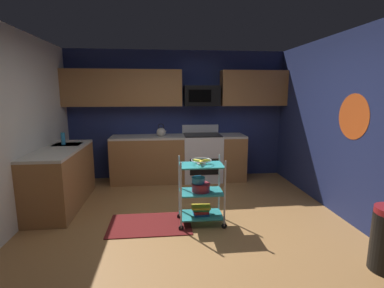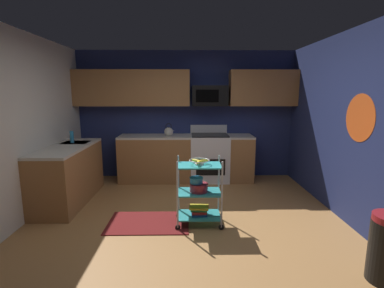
{
  "view_description": "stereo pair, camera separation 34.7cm",
  "coord_description": "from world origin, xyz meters",
  "px_view_note": "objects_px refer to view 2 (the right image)",
  "views": [
    {
      "loc": [
        -0.32,
        -3.46,
        1.76
      ],
      "look_at": [
        0.09,
        0.44,
        1.05
      ],
      "focal_mm": 26.49,
      "sensor_mm": 36.0,
      "label": 1
    },
    {
      "loc": [
        0.03,
        -3.48,
        1.76
      ],
      "look_at": [
        0.09,
        0.44,
        1.05
      ],
      "focal_mm": 26.49,
      "sensor_mm": 36.0,
      "label": 2
    }
  ],
  "objects_px": {
    "oven_range": "(209,157)",
    "book_stack": "(199,210)",
    "rolling_cart": "(199,192)",
    "mixing_bowl_small": "(196,180)",
    "fruit_bowl": "(199,161)",
    "dish_soap_bottle": "(72,137)",
    "kettle": "(169,132)",
    "microwave": "(210,96)",
    "mixing_bowl_large": "(199,187)"
  },
  "relations": [
    {
      "from": "mixing_bowl_small",
      "to": "rolling_cart",
      "type": "bearing_deg",
      "value": -7.5
    },
    {
      "from": "dish_soap_bottle",
      "to": "kettle",
      "type": "bearing_deg",
      "value": 26.47
    },
    {
      "from": "dish_soap_bottle",
      "to": "rolling_cart",
      "type": "bearing_deg",
      "value": -29.04
    },
    {
      "from": "mixing_bowl_small",
      "to": "kettle",
      "type": "bearing_deg",
      "value": 103.92
    },
    {
      "from": "oven_range",
      "to": "book_stack",
      "type": "bearing_deg",
      "value": -98.34
    },
    {
      "from": "fruit_bowl",
      "to": "mixing_bowl_large",
      "type": "bearing_deg",
      "value": 180.0
    },
    {
      "from": "rolling_cart",
      "to": "book_stack",
      "type": "xyz_separation_m",
      "value": [
        0.0,
        0.0,
        -0.26
      ]
    },
    {
      "from": "microwave",
      "to": "rolling_cart",
      "type": "relative_size",
      "value": 0.77
    },
    {
      "from": "microwave",
      "to": "dish_soap_bottle",
      "type": "relative_size",
      "value": 3.5
    },
    {
      "from": "kettle",
      "to": "dish_soap_bottle",
      "type": "bearing_deg",
      "value": -153.53
    },
    {
      "from": "fruit_bowl",
      "to": "mixing_bowl_small",
      "type": "height_order",
      "value": "fruit_bowl"
    },
    {
      "from": "rolling_cart",
      "to": "book_stack",
      "type": "bearing_deg",
      "value": 45.0
    },
    {
      "from": "microwave",
      "to": "fruit_bowl",
      "type": "xyz_separation_m",
      "value": [
        -0.29,
        -2.08,
        -0.82
      ]
    },
    {
      "from": "oven_range",
      "to": "dish_soap_bottle",
      "type": "relative_size",
      "value": 5.5
    },
    {
      "from": "rolling_cart",
      "to": "dish_soap_bottle",
      "type": "height_order",
      "value": "dish_soap_bottle"
    },
    {
      "from": "oven_range",
      "to": "dish_soap_bottle",
      "type": "xyz_separation_m",
      "value": [
        -2.41,
        -0.8,
        0.54
      ]
    },
    {
      "from": "rolling_cart",
      "to": "book_stack",
      "type": "relative_size",
      "value": 3.39
    },
    {
      "from": "oven_range",
      "to": "microwave",
      "type": "relative_size",
      "value": 1.57
    },
    {
      "from": "rolling_cart",
      "to": "dish_soap_bottle",
      "type": "xyz_separation_m",
      "value": [
        -2.12,
        1.18,
        0.57
      ]
    },
    {
      "from": "rolling_cart",
      "to": "kettle",
      "type": "relative_size",
      "value": 3.47
    },
    {
      "from": "oven_range",
      "to": "kettle",
      "type": "relative_size",
      "value": 4.17
    },
    {
      "from": "rolling_cart",
      "to": "kettle",
      "type": "distance_m",
      "value": 2.11
    },
    {
      "from": "mixing_bowl_small",
      "to": "kettle",
      "type": "height_order",
      "value": "kettle"
    },
    {
      "from": "rolling_cart",
      "to": "dish_soap_bottle",
      "type": "bearing_deg",
      "value": 150.96
    },
    {
      "from": "fruit_bowl",
      "to": "dish_soap_bottle",
      "type": "height_order",
      "value": "dish_soap_bottle"
    },
    {
      "from": "microwave",
      "to": "rolling_cart",
      "type": "bearing_deg",
      "value": -97.92
    },
    {
      "from": "mixing_bowl_large",
      "to": "dish_soap_bottle",
      "type": "xyz_separation_m",
      "value": [
        -2.12,
        1.18,
        0.5
      ]
    },
    {
      "from": "book_stack",
      "to": "kettle",
      "type": "distance_m",
      "value": 2.2
    },
    {
      "from": "rolling_cart",
      "to": "mixing_bowl_small",
      "type": "distance_m",
      "value": 0.17
    },
    {
      "from": "mixing_bowl_small",
      "to": "dish_soap_bottle",
      "type": "relative_size",
      "value": 0.91
    },
    {
      "from": "oven_range",
      "to": "dish_soap_bottle",
      "type": "bearing_deg",
      "value": -161.68
    },
    {
      "from": "oven_range",
      "to": "book_stack",
      "type": "xyz_separation_m",
      "value": [
        -0.29,
        -1.98,
        -0.29
      ]
    },
    {
      "from": "mixing_bowl_large",
      "to": "kettle",
      "type": "distance_m",
      "value": 2.1
    },
    {
      "from": "fruit_bowl",
      "to": "dish_soap_bottle",
      "type": "xyz_separation_m",
      "value": [
        -2.12,
        1.18,
        0.14
      ]
    },
    {
      "from": "kettle",
      "to": "mixing_bowl_small",
      "type": "bearing_deg",
      "value": -76.08
    },
    {
      "from": "rolling_cart",
      "to": "mixing_bowl_large",
      "type": "xyz_separation_m",
      "value": [
        -0.0,
        0.0,
        0.07
      ]
    },
    {
      "from": "rolling_cart",
      "to": "kettle",
      "type": "bearing_deg",
      "value": 104.94
    },
    {
      "from": "fruit_bowl",
      "to": "book_stack",
      "type": "height_order",
      "value": "fruit_bowl"
    },
    {
      "from": "book_stack",
      "to": "dish_soap_bottle",
      "type": "distance_m",
      "value": 2.57
    },
    {
      "from": "fruit_bowl",
      "to": "dish_soap_bottle",
      "type": "relative_size",
      "value": 1.36
    },
    {
      "from": "mixing_bowl_large",
      "to": "kettle",
      "type": "relative_size",
      "value": 0.95
    },
    {
      "from": "oven_range",
      "to": "book_stack",
      "type": "relative_size",
      "value": 4.08
    },
    {
      "from": "rolling_cart",
      "to": "kettle",
      "type": "xyz_separation_m",
      "value": [
        -0.53,
        1.97,
        0.54
      ]
    },
    {
      "from": "mixing_bowl_large",
      "to": "dish_soap_bottle",
      "type": "height_order",
      "value": "dish_soap_bottle"
    },
    {
      "from": "fruit_bowl",
      "to": "kettle",
      "type": "relative_size",
      "value": 1.03
    },
    {
      "from": "fruit_bowl",
      "to": "book_stack",
      "type": "bearing_deg",
      "value": 26.57
    },
    {
      "from": "oven_range",
      "to": "dish_soap_bottle",
      "type": "height_order",
      "value": "dish_soap_bottle"
    },
    {
      "from": "oven_range",
      "to": "microwave",
      "type": "xyz_separation_m",
      "value": [
        -0.0,
        0.1,
        1.22
      ]
    },
    {
      "from": "microwave",
      "to": "mixing_bowl_small",
      "type": "xyz_separation_m",
      "value": [
        -0.33,
        -2.08,
        -1.08
      ]
    },
    {
      "from": "microwave",
      "to": "kettle",
      "type": "relative_size",
      "value": 2.65
    }
  ]
}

